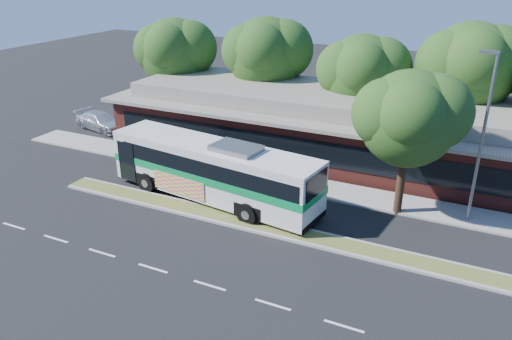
% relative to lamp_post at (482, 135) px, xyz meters
% --- Properties ---
extents(ground, '(120.00, 120.00, 0.00)m').
position_rel_lamp_post_xyz_m(ground, '(-9.56, -6.00, -4.90)').
color(ground, black).
rests_on(ground, ground).
extents(median_strip, '(26.00, 1.10, 0.15)m').
position_rel_lamp_post_xyz_m(median_strip, '(-9.56, -5.40, -4.83)').
color(median_strip, '#555C27').
rests_on(median_strip, ground).
extents(sidewalk, '(44.00, 2.60, 0.12)m').
position_rel_lamp_post_xyz_m(sidewalk, '(-9.56, 0.40, -4.84)').
color(sidewalk, gray).
rests_on(sidewalk, ground).
extents(parking_lot, '(14.00, 12.00, 0.01)m').
position_rel_lamp_post_xyz_m(parking_lot, '(-27.56, 4.00, -4.90)').
color(parking_lot, black).
rests_on(parking_lot, ground).
extents(plaza_building, '(33.20, 11.20, 4.45)m').
position_rel_lamp_post_xyz_m(plaza_building, '(-9.56, 6.99, -2.77)').
color(plaza_building, maroon).
rests_on(plaza_building, ground).
extents(lamp_post, '(0.93, 0.18, 9.07)m').
position_rel_lamp_post_xyz_m(lamp_post, '(0.00, 0.00, 0.00)').
color(lamp_post, slate).
rests_on(lamp_post, ground).
extents(tree_bg_a, '(6.47, 5.80, 8.63)m').
position_rel_lamp_post_xyz_m(tree_bg_a, '(-24.15, 9.14, 0.97)').
color(tree_bg_a, black).
rests_on(tree_bg_a, ground).
extents(tree_bg_b, '(6.69, 6.00, 9.00)m').
position_rel_lamp_post_xyz_m(tree_bg_b, '(-16.13, 10.14, 1.24)').
color(tree_bg_b, black).
rests_on(tree_bg_b, ground).
extents(tree_bg_c, '(6.24, 5.60, 8.26)m').
position_rel_lamp_post_xyz_m(tree_bg_c, '(-8.16, 9.13, 0.69)').
color(tree_bg_c, black).
rests_on(tree_bg_c, ground).
extents(tree_bg_d, '(6.91, 6.20, 9.37)m').
position_rel_lamp_post_xyz_m(tree_bg_d, '(-1.12, 10.15, 1.52)').
color(tree_bg_d, black).
rests_on(tree_bg_d, ground).
extents(transit_bus, '(13.44, 4.55, 3.71)m').
position_rel_lamp_post_xyz_m(transit_bus, '(-13.55, -3.61, -2.84)').
color(transit_bus, silver).
rests_on(transit_bus, ground).
extents(sedan, '(5.27, 2.96, 1.44)m').
position_rel_lamp_post_xyz_m(sedan, '(-28.56, 3.64, -4.18)').
color(sedan, silver).
rests_on(sedan, ground).
extents(sidewalk_tree, '(5.66, 5.08, 8.01)m').
position_rel_lamp_post_xyz_m(sidewalk_tree, '(-3.20, -0.58, 0.68)').
color(sidewalk_tree, black).
rests_on(sidewalk_tree, ground).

